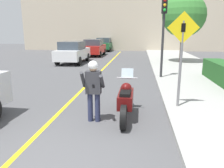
{
  "coord_description": "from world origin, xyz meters",
  "views": [
    {
      "loc": [
        1.76,
        -3.33,
        2.37
      ],
      "look_at": [
        0.99,
        2.75,
        0.91
      ],
      "focal_mm": 35.0,
      "sensor_mm": 36.0,
      "label": 1
    }
  ],
  "objects": [
    {
      "name": "traffic_light",
      "position": [
        2.87,
        7.82,
        2.81
      ],
      "size": [
        0.26,
        0.3,
        3.85
      ],
      "color": "#2D2D30",
      "rests_on": "sidewalk_curb"
    },
    {
      "name": "parked_car_white",
      "position": [
        -3.43,
        13.34,
        0.86
      ],
      "size": [
        1.88,
        4.2,
        1.68
      ],
      "color": "black",
      "rests_on": "ground"
    },
    {
      "name": "parked_car_red",
      "position": [
        -2.86,
        18.77,
        0.86
      ],
      "size": [
        1.88,
        4.2,
        1.68
      ],
      "color": "black",
      "rests_on": "ground"
    },
    {
      "name": "building_backdrop",
      "position": [
        0.0,
        26.0,
        4.57
      ],
      "size": [
        28.0,
        1.2,
        9.13
      ],
      "color": "beige",
      "rests_on": "ground"
    },
    {
      "name": "crossing_sign",
      "position": [
        2.98,
        3.31,
        1.83
      ],
      "size": [
        0.91,
        0.08,
        2.81
      ],
      "color": "slate",
      "rests_on": "sidewalk_curb"
    },
    {
      "name": "person_biker",
      "position": [
        0.58,
        2.13,
        1.01
      ],
      "size": [
        0.59,
        0.46,
        1.66
      ],
      "color": "#282D4C",
      "rests_on": "ground"
    },
    {
      "name": "motorcycle",
      "position": [
        1.41,
        2.56,
        0.51
      ],
      "size": [
        0.62,
        2.31,
        1.3
      ],
      "color": "black",
      "rests_on": "ground"
    },
    {
      "name": "street_tree",
      "position": [
        4.92,
        14.0,
        3.58
      ],
      "size": [
        3.18,
        3.18,
        5.04
      ],
      "color": "brown",
      "rests_on": "sidewalk_curb"
    },
    {
      "name": "road_center_line",
      "position": [
        -0.6,
        6.0,
        0.0
      ],
      "size": [
        0.12,
        36.0,
        0.01
      ],
      "color": "yellow",
      "rests_on": "ground"
    },
    {
      "name": "ground_plane",
      "position": [
        0.0,
        0.0,
        0.0
      ],
      "size": [
        80.0,
        80.0,
        0.0
      ],
      "primitive_type": "plane",
      "color": "#4C4C4F"
    },
    {
      "name": "parked_car_green",
      "position": [
        -2.77,
        24.79,
        0.86
      ],
      "size": [
        1.88,
        4.2,
        1.68
      ],
      "color": "black",
      "rests_on": "ground"
    }
  ]
}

